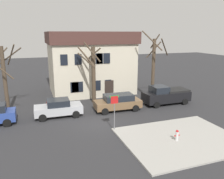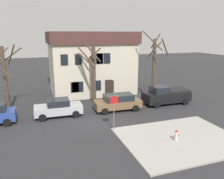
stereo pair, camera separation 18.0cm
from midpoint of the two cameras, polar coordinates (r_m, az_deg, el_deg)
ground_plane at (r=20.23m, az=-3.39°, el=-8.36°), size 120.00×120.00×0.00m
sidewalk_slab at (r=17.98m, az=16.92°, el=-11.73°), size 8.53×6.71×0.12m
building_main at (r=30.54m, az=-5.20°, el=6.96°), size 10.80×8.16×7.86m
tree_bare_near at (r=24.05m, az=-25.08°, el=3.11°), size 3.03×3.06×7.16m
tree_bare_mid at (r=25.23m, az=-4.62°, el=4.52°), size 2.73×2.73×6.81m
tree_bare_far at (r=27.59m, az=10.70°, el=5.99°), size 3.55×3.02×7.97m
car_silver_sedan at (r=22.08m, az=-13.07°, el=-4.48°), size 4.43×2.19×1.65m
car_brown_wagon at (r=23.11m, az=1.71°, el=-3.15°), size 4.76×2.19×1.68m
pickup_truck_black at (r=25.88m, az=13.57°, el=-1.37°), size 5.20×2.30×2.09m
fire_hydrant at (r=17.32m, az=16.12°, el=-10.96°), size 0.42×0.22×0.80m
street_sign_pole at (r=17.93m, az=0.76°, el=-4.30°), size 0.76×0.07×2.95m
bicycle_leaning at (r=24.22m, az=-15.32°, el=-4.12°), size 1.73×0.37×1.03m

